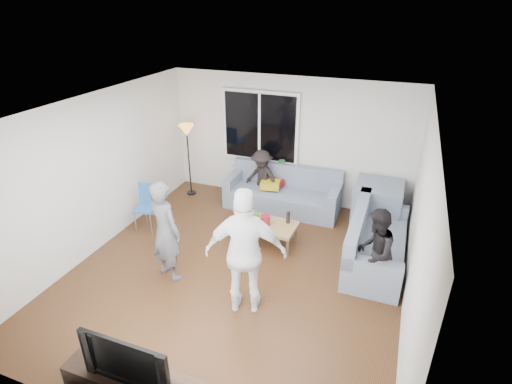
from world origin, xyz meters
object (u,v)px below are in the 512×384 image
at_px(player_right, 246,253).
at_px(player_left, 165,231).
at_px(spectator_right, 375,252).
at_px(sofa_back_section, 282,190).
at_px(television, 131,356).
at_px(side_chair, 147,208).
at_px(floor_lamp, 189,161).
at_px(coffee_table, 264,233).
at_px(sofa_right_section, 378,239).
at_px(spectator_back, 262,178).

bearing_deg(player_right, player_left, -25.54).
bearing_deg(spectator_right, sofa_back_section, -131.10).
bearing_deg(television, spectator_right, 53.43).
bearing_deg(player_left, sofa_back_section, -91.78).
bearing_deg(side_chair, spectator_right, -16.13).
xyz_separation_m(floor_lamp, television, (1.99, -4.72, -0.05)).
distance_m(sofa_back_section, player_left, 2.93).
bearing_deg(player_left, coffee_table, -109.64).
distance_m(sofa_right_section, player_right, 2.41).
height_order(player_left, spectator_right, player_left).
xyz_separation_m(coffee_table, spectator_right, (1.89, -0.64, 0.47)).
bearing_deg(player_right, sofa_right_section, -147.43).
xyz_separation_m(side_chair, spectator_back, (1.63, 1.68, 0.17)).
bearing_deg(floor_lamp, spectator_right, -25.29).
bearing_deg(player_right, side_chair, -43.57).
xyz_separation_m(coffee_table, television, (-0.19, -3.43, 0.53)).
bearing_deg(sofa_right_section, coffee_table, 94.01).
relative_size(sofa_right_section, player_left, 1.23).
distance_m(floor_lamp, television, 5.13).
height_order(floor_lamp, spectator_right, floor_lamp).
bearing_deg(player_left, side_chair, -26.24).
xyz_separation_m(spectator_right, spectator_back, (-2.44, 2.00, -0.07)).
distance_m(coffee_table, floor_lamp, 2.60).
xyz_separation_m(player_left, spectator_back, (0.52, 2.76, -0.21)).
distance_m(player_right, spectator_back, 3.14).
xyz_separation_m(coffee_table, spectator_back, (-0.55, 1.37, 0.40)).
xyz_separation_m(coffee_table, player_left, (-1.07, -1.39, 0.61)).
bearing_deg(side_chair, coffee_table, -3.40).
height_order(sofa_right_section, television, television).
bearing_deg(coffee_table, sofa_right_section, 4.01).
bearing_deg(player_left, spectator_back, -82.70).
distance_m(sofa_right_section, television, 4.14).
bearing_deg(player_right, floor_lamp, -65.23).
distance_m(player_left, player_right, 1.42).
relative_size(floor_lamp, spectator_back, 1.31).
height_order(sofa_back_section, player_right, player_right).
height_order(floor_lamp, player_left, player_left).
relative_size(sofa_right_section, coffee_table, 1.82).
bearing_deg(sofa_right_section, player_left, 117.29).
height_order(side_chair, television, television).
xyz_separation_m(coffee_table, side_chair, (-2.18, -0.32, 0.23)).
bearing_deg(floor_lamp, sofa_back_section, 1.35).
xyz_separation_m(spectator_right, television, (-2.08, -2.80, 0.06)).
xyz_separation_m(sofa_back_section, sofa_right_section, (1.98, -1.20, 0.00)).
bearing_deg(player_right, spectator_right, -163.36).
xyz_separation_m(sofa_back_section, spectator_right, (1.98, -1.97, 0.24)).
bearing_deg(coffee_table, player_right, -78.98).
distance_m(floor_lamp, spectator_back, 1.64).
bearing_deg(player_left, player_right, -171.82).
bearing_deg(spectator_back, player_left, -82.28).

